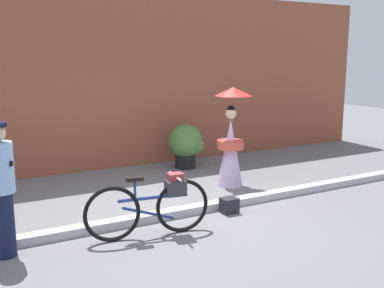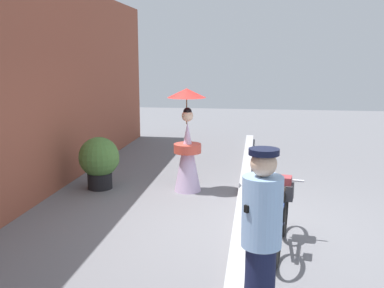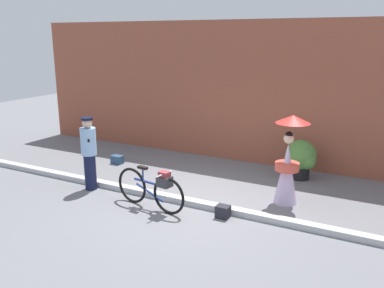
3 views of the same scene
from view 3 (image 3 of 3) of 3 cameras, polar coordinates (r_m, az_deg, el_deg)
The scene contains 9 objects.
ground_plane at distance 8.44m, azimuth 0.15°, elevation -8.51°, with size 30.00×30.00×0.00m, color slate.
building_wall at distance 11.11m, azimuth 8.72°, elevation 7.06°, with size 14.00×0.40×3.75m, color brown.
sidewalk_curb at distance 8.42m, azimuth 0.15°, elevation -8.13°, with size 14.00×0.20×0.12m, color #B2B2B7.
bicycle_near_officer at distance 8.15m, azimuth -5.50°, elevation -6.08°, with size 1.70×0.48×0.84m.
person_officer at distance 9.31m, azimuth -14.11°, elevation -1.04°, with size 0.34×0.34×1.64m.
person_with_parasol at distance 8.51m, azimuth 13.17°, elevation -2.49°, with size 0.68×0.68×1.84m.
potted_plant_by_door at distance 10.12m, azimuth 14.96°, elevation -1.86°, with size 0.75×0.73×0.96m.
backpack_on_pavement at distance 7.88m, azimuth 4.30°, elevation -9.33°, with size 0.26×0.20×0.24m.
backpack_spare at distance 11.24m, azimuth -10.35°, elevation -2.12°, with size 0.30×0.22×0.22m.
Camera 3 is at (3.59, -6.87, 3.34)m, focal length 38.40 mm.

